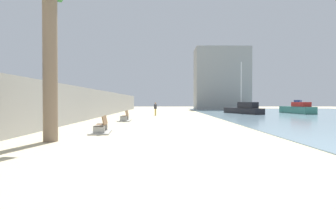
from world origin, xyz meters
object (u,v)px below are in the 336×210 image
Objects in this scene: bench_near at (101,129)px; boat_distant at (297,109)px; person_walking at (155,108)px; boat_nearest at (298,106)px; boat_outer at (244,109)px; palm_tree at (49,11)px; bench_far at (125,118)px.

boat_distant is (23.08, 21.92, 0.45)m from bench_near.
bench_near is 17.79m from person_walking.
boat_distant is (20.62, 4.32, -0.30)m from person_walking.
boat_nearest is at bearing 33.18° from person_walking.
boat_nearest is (31.02, 36.28, 0.58)m from bench_near.
person_walking is at bearing -162.67° from boat_outer.
palm_tree is 1.08× the size of boat_outer.
bench_far is 41.56m from boat_nearest.
boat_outer is (-15.94, -14.74, -0.14)m from boat_nearest.
person_walking is (3.97, 20.64, -4.82)m from palm_tree.
bench_far is 0.33× the size of boat_distant.
palm_tree is 3.82× the size of bench_far.
person_walking is at bearing 74.44° from bench_far.
boat_nearest is 0.98× the size of boat_outer.
boat_distant is at bearing 2.73° from boat_outer.
boat_nearest is at bearing 42.76° from boat_outer.
palm_tree reaches higher than boat_outer.
boat_distant is at bearing 43.52° from bench_near.
palm_tree is 51.27m from boat_nearest.
boat_nearest is (32.52, 39.31, -5.00)m from palm_tree.
palm_tree is 4.84× the size of person_walking.
boat_nearest is at bearing 49.47° from bench_near.
bench_near is 31.84m from boat_distant.
person_walking is at bearing 79.11° from palm_tree.
boat_distant reaches higher than person_walking.
person_walking is 13.22m from boat_outer.
bench_near is at bearing -97.96° from person_walking.
boat_nearest reaches higher than bench_far.
bench_near is 1.03× the size of bench_far.
bench_near is 0.29× the size of boat_outer.
person_walking is 21.07m from boat_distant.
bench_far is 1.27× the size of person_walking.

